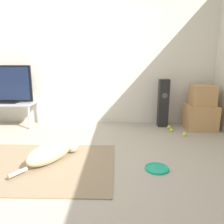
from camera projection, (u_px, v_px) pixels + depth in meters
name	position (u px, v px, depth m)	size (l,w,h in m)	color
ground_plane	(51.00, 172.00, 2.39)	(12.00, 12.00, 0.00)	#9E9384
wall_back	(79.00, 57.00, 4.16)	(8.00, 0.06, 2.55)	beige
area_rug	(37.00, 165.00, 2.55)	(1.80, 1.27, 0.01)	#847056
dog	(52.00, 152.00, 2.61)	(0.59, 0.84, 0.25)	beige
frisbee	(157.00, 168.00, 2.46)	(0.27, 0.27, 0.03)	#199E7A
cardboard_box_lower	(200.00, 117.00, 3.94)	(0.52, 0.48, 0.43)	tan
cardboard_box_upper	(203.00, 95.00, 3.86)	(0.39, 0.36, 0.36)	tan
floor_speaker	(163.00, 103.00, 4.04)	(0.18, 0.18, 0.88)	black
tv_stand	(9.00, 106.00, 4.08)	(0.95, 0.50, 0.44)	#A8A8AD
tv	(7.00, 85.00, 3.99)	(0.90, 0.20, 0.69)	black
tennis_ball_by_boxes	(185.00, 134.00, 3.57)	(0.07, 0.07, 0.07)	#C6E033
tennis_ball_near_speaker	(169.00, 127.00, 3.95)	(0.07, 0.07, 0.07)	#C6E033
tennis_ball_loose_on_carpet	(171.00, 130.00, 3.77)	(0.07, 0.07, 0.07)	#C6E033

